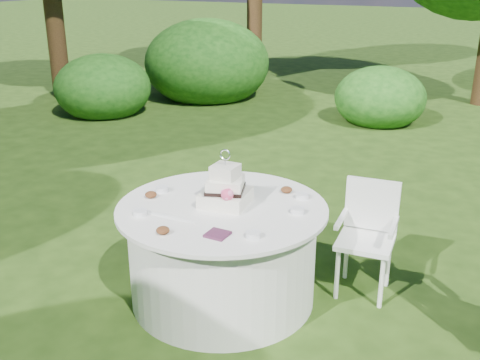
% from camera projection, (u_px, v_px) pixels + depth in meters
% --- Properties ---
extents(ground, '(80.00, 80.00, 0.00)m').
position_uv_depth(ground, '(223.00, 296.00, 4.39)').
color(ground, '#20390F').
rests_on(ground, ground).
extents(napkins, '(0.14, 0.14, 0.02)m').
position_uv_depth(napkins, '(217.00, 234.00, 3.66)').
color(napkins, '#4E213C').
rests_on(napkins, table).
extents(feather_plume, '(0.48, 0.07, 0.01)m').
position_uv_depth(feather_plume, '(168.00, 217.00, 3.93)').
color(feather_plume, white).
rests_on(feather_plume, table).
extents(table, '(1.56, 1.56, 0.77)m').
position_uv_depth(table, '(223.00, 252.00, 4.26)').
color(table, white).
rests_on(table, ground).
extents(cake, '(0.38, 0.38, 0.43)m').
position_uv_depth(cake, '(225.00, 190.00, 4.11)').
color(cake, silver).
rests_on(cake, table).
extents(chair, '(0.46, 0.45, 0.89)m').
position_uv_depth(chair, '(368.00, 229.00, 4.35)').
color(chair, white).
rests_on(chair, ground).
extents(votives, '(1.20, 0.92, 0.04)m').
position_uv_depth(votives, '(230.00, 208.00, 4.04)').
color(votives, white).
rests_on(votives, table).
extents(petal_cups, '(0.96, 1.14, 0.05)m').
position_uv_depth(petal_cups, '(203.00, 204.00, 4.10)').
color(petal_cups, '#562D16').
rests_on(petal_cups, table).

